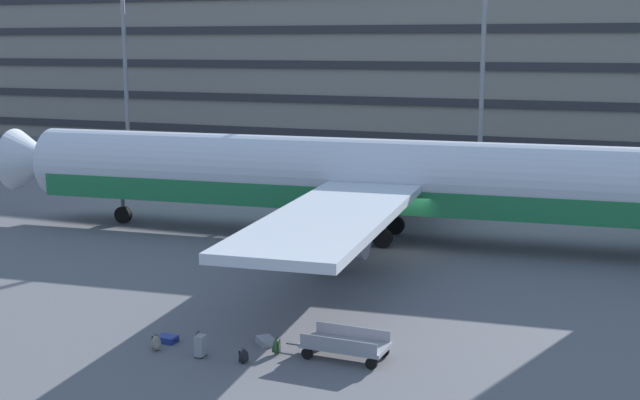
% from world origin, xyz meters
% --- Properties ---
extents(ground_plane, '(600.00, 600.00, 0.00)m').
position_xyz_m(ground_plane, '(0.00, 0.00, 0.00)').
color(ground_plane, '#5B5B60').
extents(terminal_structure, '(135.52, 21.92, 15.26)m').
position_xyz_m(terminal_structure, '(0.00, 44.14, 7.63)').
color(terminal_structure, gray).
rests_on(terminal_structure, ground_plane).
extents(airliner, '(40.53, 32.91, 10.31)m').
position_xyz_m(airliner, '(-2.10, 1.40, 3.02)').
color(airliner, silver).
rests_on(airliner, ground_plane).
extents(light_mast_far_left, '(1.80, 0.50, 22.98)m').
position_xyz_m(light_mast_far_left, '(-32.75, 26.01, 13.20)').
color(light_mast_far_left, gray).
rests_on(light_mast_far_left, ground_plane).
extents(suitcase_red, '(0.29, 0.38, 0.79)m').
position_xyz_m(suitcase_red, '(-2.00, -15.57, 0.37)').
color(suitcase_red, gray).
rests_on(suitcase_red, ground_plane).
extents(suitcase_black, '(0.81, 0.80, 0.21)m').
position_xyz_m(suitcase_black, '(-0.62, -13.82, 0.11)').
color(suitcase_black, gray).
rests_on(suitcase_black, ground_plane).
extents(suitcase_purple, '(0.66, 0.49, 0.21)m').
position_xyz_m(suitcase_purple, '(-3.64, -14.82, 0.11)').
color(suitcase_purple, navy).
rests_on(suitcase_purple, ground_plane).
extents(backpack_laid_flat, '(0.34, 0.39, 0.46)m').
position_xyz_m(backpack_laid_flat, '(-0.53, -15.55, 0.20)').
color(backpack_laid_flat, black).
rests_on(backpack_laid_flat, ground_plane).
extents(backpack_orange, '(0.28, 0.38, 0.57)m').
position_xyz_m(backpack_orange, '(0.08, -14.55, 0.25)').
color(backpack_orange, '#264C26').
rests_on(backpack_orange, ground_plane).
extents(backpack_large, '(0.38, 0.39, 0.54)m').
position_xyz_m(backpack_large, '(-3.55, -15.61, 0.23)').
color(backpack_large, gray).
rests_on(backpack_large, ground_plane).
extents(baggage_cart, '(3.32, 1.37, 0.82)m').
position_xyz_m(baggage_cart, '(2.17, -14.02, 0.43)').
color(baggage_cart, gray).
rests_on(baggage_cart, ground_plane).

